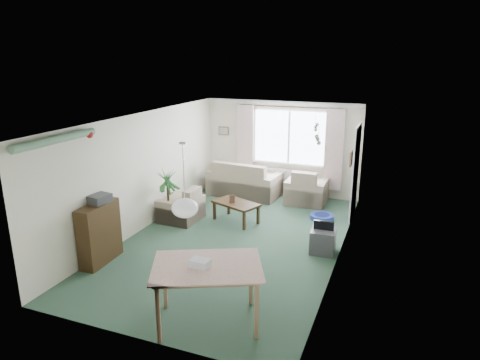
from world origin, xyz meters
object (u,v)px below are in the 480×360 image
(coffee_table, at_px, (236,212))
(pet_bed, at_px, (322,217))
(tv_cube, at_px, (323,241))
(armchair_left, at_px, (181,204))
(dining_table, at_px, (208,295))
(sofa, at_px, (245,178))
(houseplant, at_px, (168,197))
(armchair_corner, at_px, (307,186))
(bookshelf, at_px, (99,233))

(coffee_table, relative_size, pet_bed, 1.91)
(tv_cube, xyz_separation_m, pet_bed, (-0.32, 1.63, -0.17))
(armchair_left, bearing_deg, dining_table, 36.68)
(sofa, relative_size, coffee_table, 1.84)
(armchair_left, bearing_deg, houseplant, -27.61)
(armchair_corner, height_order, pet_bed, armchair_corner)
(sofa, relative_size, houseplant, 1.51)
(houseplant, bearing_deg, armchair_corner, 44.25)
(bookshelf, bearing_deg, houseplant, 82.42)
(armchair_corner, xyz_separation_m, pet_bed, (0.57, -0.97, -0.37))
(sofa, height_order, tv_cube, sofa)
(armchair_corner, bearing_deg, bookshelf, 58.47)
(armchair_corner, bearing_deg, pet_bed, 120.02)
(coffee_table, height_order, pet_bed, coffee_table)
(armchair_corner, xyz_separation_m, houseplant, (-2.46, -2.39, 0.17))
(armchair_corner, height_order, coffee_table, armchair_corner)
(sofa, bearing_deg, dining_table, 109.98)
(tv_cube, bearing_deg, dining_table, -114.01)
(coffee_table, xyz_separation_m, dining_table, (1.00, -3.53, 0.19))
(sofa, relative_size, armchair_left, 2.16)
(sofa, bearing_deg, tv_cube, 138.31)
(armchair_left, distance_m, bookshelf, 2.29)
(coffee_table, distance_m, bookshelf, 3.02)
(armchair_corner, xyz_separation_m, armchair_left, (-2.31, -2.14, -0.05))
(sofa, relative_size, dining_table, 1.36)
(armchair_left, xyz_separation_m, coffee_table, (1.16, 0.34, -0.15))
(coffee_table, bearing_deg, tv_cube, -21.50)
(armchair_corner, bearing_deg, sofa, -1.33)
(houseplant, xyz_separation_m, dining_table, (2.31, -2.93, -0.18))
(sofa, distance_m, coffee_table, 1.90)
(armchair_left, bearing_deg, tv_cube, 84.29)
(tv_cube, bearing_deg, houseplant, 173.32)
(armchair_corner, height_order, bookshelf, bookshelf)
(bookshelf, relative_size, dining_table, 0.80)
(armchair_corner, bearing_deg, tv_cube, 108.49)
(armchair_left, bearing_deg, pet_bed, 114.55)
(armchair_corner, height_order, armchair_left, armchair_corner)
(coffee_table, xyz_separation_m, pet_bed, (1.72, 0.83, -0.17))
(armchair_left, height_order, pet_bed, armchair_left)
(armchair_left, height_order, tv_cube, armchair_left)
(armchair_corner, distance_m, tv_cube, 2.76)
(coffee_table, distance_m, houseplant, 1.49)
(bookshelf, bearing_deg, armchair_left, 79.29)
(armchair_left, xyz_separation_m, bookshelf, (-0.34, -2.26, 0.16))
(sofa, bearing_deg, coffee_table, 109.23)
(pet_bed, bearing_deg, sofa, 155.57)
(sofa, height_order, pet_bed, sofa)
(bookshelf, bearing_deg, sofa, 74.78)
(sofa, distance_m, bookshelf, 4.54)
(armchair_corner, xyz_separation_m, dining_table, (-0.15, -5.33, -0.01))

